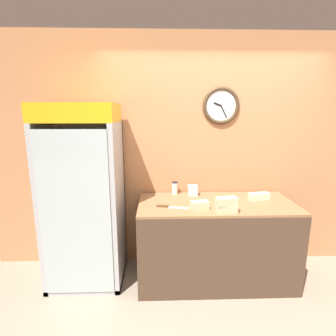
# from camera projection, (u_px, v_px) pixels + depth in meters

# --- Properties ---
(wall_back) EXTENTS (5.20, 0.10, 2.70)m
(wall_back) POSITION_uv_depth(u_px,v_px,m) (211.00, 153.00, 3.10)
(wall_back) COLOR tan
(wall_back) RESTS_ON ground_plane
(prep_counter) EXTENTS (1.65, 0.74, 0.89)m
(prep_counter) POSITION_uv_depth(u_px,v_px,m) (215.00, 241.00, 2.89)
(prep_counter) COLOR #4C3828
(prep_counter) RESTS_ON ground_plane
(beverage_cooler) EXTENTS (0.77, 0.65, 1.92)m
(beverage_cooler) POSITION_uv_depth(u_px,v_px,m) (85.00, 187.00, 2.80)
(beverage_cooler) COLOR #B2B7BC
(beverage_cooler) RESTS_ON ground_plane
(sandwich_stack_bottom) EXTENTS (0.21, 0.11, 0.08)m
(sandwich_stack_bottom) POSITION_uv_depth(u_px,v_px,m) (226.00, 209.00, 2.50)
(sandwich_stack_bottom) COLOR beige
(sandwich_stack_bottom) RESTS_ON prep_counter
(sandwich_stack_middle) EXTENTS (0.22, 0.12, 0.08)m
(sandwich_stack_middle) POSITION_uv_depth(u_px,v_px,m) (226.00, 201.00, 2.49)
(sandwich_stack_middle) COLOR beige
(sandwich_stack_middle) RESTS_ON sandwich_stack_bottom
(sandwich_flat_left) EXTENTS (0.24, 0.14, 0.07)m
(sandwich_flat_left) POSITION_uv_depth(u_px,v_px,m) (259.00, 196.00, 2.88)
(sandwich_flat_left) COLOR beige
(sandwich_flat_left) RESTS_ON prep_counter
(sandwich_flat_right) EXTENTS (0.19, 0.13, 0.08)m
(sandwich_flat_right) POSITION_uv_depth(u_px,v_px,m) (200.00, 205.00, 2.60)
(sandwich_flat_right) COLOR beige
(sandwich_flat_right) RESTS_ON prep_counter
(chefs_knife) EXTENTS (0.33, 0.10, 0.02)m
(chefs_knife) POSITION_uv_depth(u_px,v_px,m) (168.00, 207.00, 2.65)
(chefs_knife) COLOR silver
(chefs_knife) RESTS_ON prep_counter
(condiment_jar) EXTENTS (0.07, 0.07, 0.15)m
(condiment_jar) POSITION_uv_depth(u_px,v_px,m) (175.00, 188.00, 3.06)
(condiment_jar) COLOR silver
(condiment_jar) RESTS_ON prep_counter
(napkin_dispenser) EXTENTS (0.11, 0.09, 0.12)m
(napkin_dispenser) POSITION_uv_depth(u_px,v_px,m) (193.00, 190.00, 3.01)
(napkin_dispenser) COLOR silver
(napkin_dispenser) RESTS_ON prep_counter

